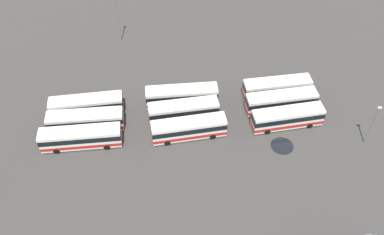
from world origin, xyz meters
The scene contains 14 objects.
ground_plane centered at (0.00, 0.00, 0.00)m, with size 110.92×110.92×0.00m, color #383533.
bus_row0_slot0 centered at (-15.69, -5.47, 1.84)m, with size 12.33×3.81×3.48m.
bus_row0_slot1 centered at (-15.55, -2.04, 1.84)m, with size 11.88×3.63×3.48m.
bus_row0_slot2 centered at (-15.96, 1.29, 1.84)m, with size 11.87×4.17×3.48m.
bus_row1_slot0 centered at (0.54, -3.65, 1.84)m, with size 11.75×4.55×3.48m.
bus_row1_slot1 centered at (-0.31, 0.10, 1.84)m, with size 11.40×4.31×3.48m.
bus_row1_slot2 centered at (-0.64, 3.57, 1.84)m, with size 11.99×3.65×3.48m.
bus_row2_slot0 centered at (16.00, -1.38, 1.84)m, with size 11.57×4.58×3.48m.
bus_row2_slot1 centered at (15.52, 2.25, 1.84)m, with size 11.82×4.39×3.48m.
bus_row2_slot2 centered at (15.28, 5.48, 1.84)m, with size 11.58×4.21×3.48m.
lamp_post_far_corner centered at (27.50, -4.95, 4.31)m, with size 0.56×0.28×7.79m.
lamp_post_by_building centered at (-12.82, 21.12, 5.20)m, with size 0.56×0.28×9.55m.
puddle_near_shelter centered at (16.17, 7.41, 0.00)m, with size 3.50×3.50×0.01m, color black.
puddle_back_corner centered at (14.82, -5.60, 0.00)m, with size 3.52×3.52×0.01m, color black.
Camera 1 is at (1.03, -46.82, 50.53)m, focal length 39.81 mm.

